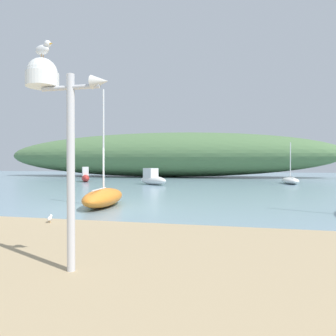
{
  "coord_description": "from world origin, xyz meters",
  "views": [
    {
      "loc": [
        5.58,
        -11.55,
        1.8
      ],
      "look_at": [
        1.37,
        6.86,
        1.58
      ],
      "focal_mm": 32.87,
      "sensor_mm": 36.0,
      "label": 1
    }
  ],
  "objects_px": {
    "mast_structure": "(52,97)",
    "sailboat_far_left": "(290,180)",
    "motorboat_west_reach": "(85,176)",
    "motorboat_by_sandbar": "(152,179)",
    "seagull_by_mast": "(50,218)",
    "seagull_on_radar": "(43,49)",
    "sailboat_inner_mooring": "(104,197)"
  },
  "relations": [
    {
      "from": "mast_structure",
      "to": "motorboat_by_sandbar",
      "type": "distance_m",
      "value": 22.61
    },
    {
      "from": "motorboat_west_reach",
      "to": "sailboat_far_left",
      "type": "distance_m",
      "value": 20.13
    },
    {
      "from": "mast_structure",
      "to": "motorboat_west_reach",
      "type": "relative_size",
      "value": 1.27
    },
    {
      "from": "motorboat_by_sandbar",
      "to": "sailboat_inner_mooring",
      "type": "distance_m",
      "value": 14.06
    },
    {
      "from": "seagull_by_mast",
      "to": "sailboat_far_left",
      "type": "bearing_deg",
      "value": 66.6
    },
    {
      "from": "mast_structure",
      "to": "seagull_by_mast",
      "type": "xyz_separation_m",
      "value": [
        -2.29,
        3.33,
        -2.5
      ]
    },
    {
      "from": "mast_structure",
      "to": "seagull_on_radar",
      "type": "height_order",
      "value": "seagull_on_radar"
    },
    {
      "from": "sailboat_far_left",
      "to": "motorboat_west_reach",
      "type": "bearing_deg",
      "value": -177.67
    },
    {
      "from": "mast_structure",
      "to": "motorboat_west_reach",
      "type": "bearing_deg",
      "value": 116.96
    },
    {
      "from": "seagull_on_radar",
      "to": "sailboat_inner_mooring",
      "type": "relative_size",
      "value": 0.07
    },
    {
      "from": "sailboat_inner_mooring",
      "to": "sailboat_far_left",
      "type": "xyz_separation_m",
      "value": [
        10.3,
        17.71,
        -0.08
      ]
    },
    {
      "from": "motorboat_by_sandbar",
      "to": "motorboat_west_reach",
      "type": "bearing_deg",
      "value": 159.83
    },
    {
      "from": "motorboat_west_reach",
      "to": "seagull_by_mast",
      "type": "relative_size",
      "value": 8.53
    },
    {
      "from": "motorboat_by_sandbar",
      "to": "seagull_by_mast",
      "type": "xyz_separation_m",
      "value": [
        2.36,
        -18.67,
        -0.22
      ]
    },
    {
      "from": "motorboat_by_sandbar",
      "to": "seagull_by_mast",
      "type": "relative_size",
      "value": 11.35
    },
    {
      "from": "motorboat_by_sandbar",
      "to": "seagull_by_mast",
      "type": "bearing_deg",
      "value": -82.79
    },
    {
      "from": "motorboat_west_reach",
      "to": "seagull_on_radar",
      "type": "bearing_deg",
      "value": -63.32
    },
    {
      "from": "motorboat_by_sandbar",
      "to": "sailboat_far_left",
      "type": "bearing_deg",
      "value": 17.34
    },
    {
      "from": "seagull_on_radar",
      "to": "motorboat_west_reach",
      "type": "height_order",
      "value": "seagull_on_radar"
    },
    {
      "from": "motorboat_west_reach",
      "to": "sailboat_inner_mooring",
      "type": "height_order",
      "value": "sailboat_inner_mooring"
    },
    {
      "from": "motorboat_west_reach",
      "to": "sailboat_inner_mooring",
      "type": "bearing_deg",
      "value": -59.85
    },
    {
      "from": "mast_structure",
      "to": "sailboat_far_left",
      "type": "xyz_separation_m",
      "value": [
        7.42,
        25.77,
        -2.51
      ]
    },
    {
      "from": "motorboat_west_reach",
      "to": "motorboat_by_sandbar",
      "type": "bearing_deg",
      "value": -20.17
    },
    {
      "from": "mast_structure",
      "to": "motorboat_by_sandbar",
      "type": "relative_size",
      "value": 0.95
    },
    {
      "from": "seagull_on_radar",
      "to": "motorboat_west_reach",
      "type": "bearing_deg",
      "value": 116.68
    },
    {
      "from": "motorboat_by_sandbar",
      "to": "seagull_by_mast",
      "type": "distance_m",
      "value": 18.82
    },
    {
      "from": "mast_structure",
      "to": "seagull_by_mast",
      "type": "bearing_deg",
      "value": 124.54
    },
    {
      "from": "seagull_on_radar",
      "to": "sailboat_far_left",
      "type": "distance_m",
      "value": 27.06
    },
    {
      "from": "mast_structure",
      "to": "sailboat_inner_mooring",
      "type": "height_order",
      "value": "sailboat_inner_mooring"
    },
    {
      "from": "seagull_by_mast",
      "to": "sailboat_inner_mooring",
      "type": "bearing_deg",
      "value": 97.07
    },
    {
      "from": "motorboat_west_reach",
      "to": "motorboat_by_sandbar",
      "type": "distance_m",
      "value": 8.56
    },
    {
      "from": "seagull_on_radar",
      "to": "seagull_by_mast",
      "type": "bearing_deg",
      "value": 122.77
    }
  ]
}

